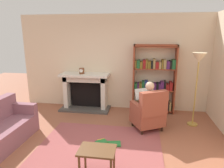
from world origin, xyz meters
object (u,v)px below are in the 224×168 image
(bookshelf, at_px, (154,81))
(side_table, at_px, (97,154))
(armchair_reading, at_px, (149,112))
(mantel_clock, at_px, (82,71))
(seated_reader, at_px, (147,103))
(fireplace, at_px, (86,90))
(floor_lamp, at_px, (199,64))

(bookshelf, distance_m, side_table, 3.09)
(armchair_reading, bearing_deg, bookshelf, -125.91)
(mantel_clock, bearing_deg, seated_reader, -27.26)
(armchair_reading, height_order, seated_reader, seated_reader)
(fireplace, height_order, mantel_clock, mantel_clock)
(bookshelf, height_order, armchair_reading, bookshelf)
(fireplace, relative_size, floor_lamp, 0.81)
(bookshelf, distance_m, seated_reader, 1.13)
(armchair_reading, bearing_deg, side_table, 35.84)
(fireplace, relative_size, seated_reader, 1.25)
(bookshelf, xyz_separation_m, floor_lamp, (0.93, -0.75, 0.59))
(side_table, bearing_deg, armchair_reading, 64.57)
(armchair_reading, xyz_separation_m, floor_lamp, (1.08, 0.43, 1.06))
(fireplace, distance_m, bookshelf, 1.98)
(armchair_reading, distance_m, seated_reader, 0.23)
(fireplace, bearing_deg, floor_lamp, -13.90)
(fireplace, height_order, side_table, fireplace)
(floor_lamp, bearing_deg, side_table, -131.38)
(bookshelf, relative_size, armchair_reading, 1.95)
(armchair_reading, bearing_deg, seated_reader, -90.00)
(side_table, xyz_separation_m, floor_lamp, (1.89, 2.15, 1.09))
(armchair_reading, relative_size, seated_reader, 0.85)
(mantel_clock, xyz_separation_m, seated_reader, (1.82, -0.94, -0.52))
(side_table, bearing_deg, fireplace, 108.97)
(seated_reader, bearing_deg, floor_lamp, 167.34)
(fireplace, height_order, armchair_reading, fireplace)
(mantel_clock, xyz_separation_m, floor_lamp, (2.95, -0.61, 0.35))
(fireplace, xyz_separation_m, mantel_clock, (-0.07, -0.10, 0.58))
(armchair_reading, bearing_deg, floor_lamp, 173.02)
(side_table, distance_m, floor_lamp, 3.07)
(fireplace, relative_size, side_table, 2.54)
(bookshelf, height_order, side_table, bookshelf)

